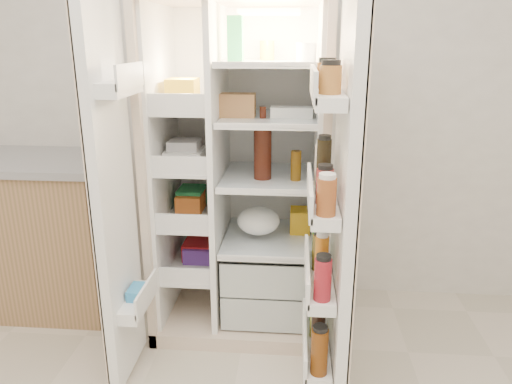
{
  "coord_description": "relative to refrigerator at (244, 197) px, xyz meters",
  "views": [
    {
      "loc": [
        0.26,
        -0.93,
        1.59
      ],
      "look_at": [
        0.08,
        1.25,
        0.9
      ],
      "focal_mm": 34.0,
      "sensor_mm": 36.0,
      "label": 1
    }
  ],
  "objects": [
    {
      "name": "wall_back",
      "position": [
        0.02,
        0.35,
        0.61
      ],
      "size": [
        4.0,
        0.02,
        2.7
      ],
      "primitive_type": "cube",
      "color": "white",
      "rests_on": "floor"
    },
    {
      "name": "refrigerator",
      "position": [
        0.0,
        0.0,
        0.0
      ],
      "size": [
        0.92,
        0.7,
        1.8
      ],
      "color": "beige",
      "rests_on": "floor"
    },
    {
      "name": "freezer_door",
      "position": [
        -0.51,
        -0.6,
        0.15
      ],
      "size": [
        0.15,
        0.4,
        1.72
      ],
      "color": "white",
      "rests_on": "floor"
    },
    {
      "name": "fridge_door",
      "position": [
        0.47,
        -0.7,
        0.13
      ],
      "size": [
        0.17,
        0.58,
        1.72
      ],
      "color": "white",
      "rests_on": "floor"
    },
    {
      "name": "kitchen_counter",
      "position": [
        -1.43,
        0.06,
        -0.27
      ],
      "size": [
        1.29,
        0.69,
        0.94
      ],
      "color": "#A27751",
      "rests_on": "floor"
    }
  ]
}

